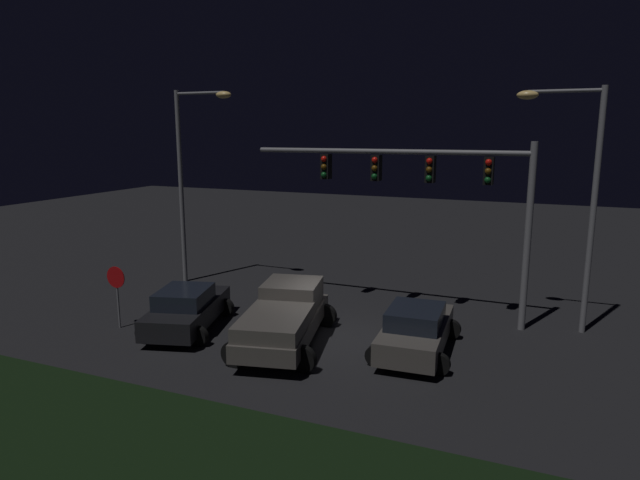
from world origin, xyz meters
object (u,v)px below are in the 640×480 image
object	(u,v)px
pickup_truck	(285,314)
street_lamp_left	(190,164)
car_sedan	(416,330)
street_lamp_right	(578,181)
stop_sign	(117,285)
car_sedan_far	(187,309)
traffic_signal_gantry	(431,183)

from	to	relation	value
pickup_truck	street_lamp_left	world-z (taller)	street_lamp_left
car_sedan	street_lamp_right	xyz separation A→B (m)	(4.37, 3.97, 4.47)
car_sedan	stop_sign	size ratio (longest dim) A/B	2.01
street_lamp_left	car_sedan	bearing A→B (deg)	-20.43
car_sedan	car_sedan_far	xyz separation A→B (m)	(-7.86, -1.05, 0.00)
car_sedan_far	stop_sign	world-z (taller)	stop_sign
pickup_truck	car_sedan	distance (m)	4.22
street_lamp_left	street_lamp_right	distance (m)	15.57
pickup_truck	street_lamp_right	world-z (taller)	street_lamp_right
car_sedan	street_lamp_left	world-z (taller)	street_lamp_left
car_sedan	car_sedan_far	size ratio (longest dim) A/B	0.95
car_sedan_far	street_lamp_right	xyz separation A→B (m)	(12.22, 5.02, 4.47)
pickup_truck	traffic_signal_gantry	distance (m)	6.96
car_sedan	street_lamp_left	xyz separation A→B (m)	(-11.20, 4.17, 4.64)
car_sedan_far	traffic_signal_gantry	distance (m)	9.70
street_lamp_left	stop_sign	distance (m)	7.23
car_sedan_far	street_lamp_right	size ratio (longest dim) A/B	0.57
car_sedan	street_lamp_right	size ratio (longest dim) A/B	0.54
pickup_truck	stop_sign	distance (m)	6.15
traffic_signal_gantry	street_lamp_left	size ratio (longest dim) A/B	1.20
traffic_signal_gantry	pickup_truck	bearing A→B (deg)	-130.91
traffic_signal_gantry	stop_sign	xyz separation A→B (m)	(-9.75, -5.30, -3.47)
traffic_signal_gantry	street_lamp_left	bearing A→B (deg)	176.03
stop_sign	street_lamp_left	bearing A→B (deg)	99.81
traffic_signal_gantry	stop_sign	bearing A→B (deg)	-151.46
car_sedan_far	street_lamp_right	distance (m)	13.95
pickup_truck	stop_sign	bearing A→B (deg)	87.10
traffic_signal_gantry	street_lamp_right	size ratio (longest dim) A/B	1.25
car_sedan_far	street_lamp_right	bearing A→B (deg)	-83.27
stop_sign	car_sedan	bearing A→B (deg)	10.50
pickup_truck	stop_sign	world-z (taller)	stop_sign
street_lamp_left	street_lamp_right	world-z (taller)	street_lamp_left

